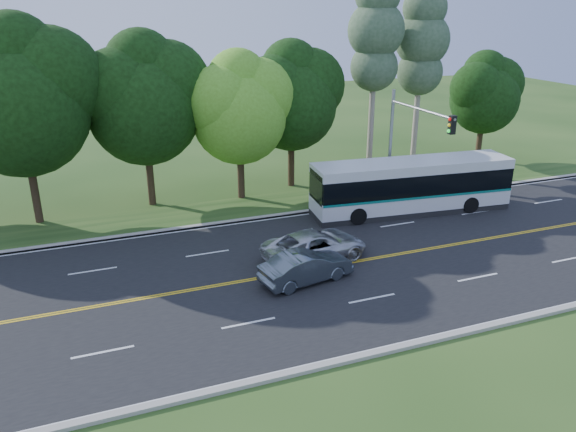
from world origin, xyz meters
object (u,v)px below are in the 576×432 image
object	(u,v)px
traffic_signal	(408,135)
sedan	(306,267)
transit_bus	(411,187)
suv	(315,246)

from	to	relation	value
traffic_signal	sedan	size ratio (longest dim) A/B	1.63
traffic_signal	transit_bus	size ratio (longest dim) A/B	0.58
transit_bus	suv	bearing A→B (deg)	-146.80
traffic_signal	sedan	world-z (taller)	traffic_signal
transit_bus	suv	size ratio (longest dim) A/B	2.31
suv	traffic_signal	bearing A→B (deg)	-68.62
transit_bus	sedan	world-z (taller)	transit_bus
sedan	suv	distance (m)	2.34
sedan	transit_bus	bearing A→B (deg)	-67.55
transit_bus	sedan	xyz separation A→B (m)	(-9.31, -6.13, -0.84)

